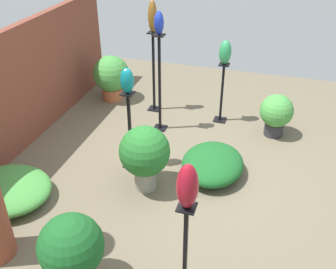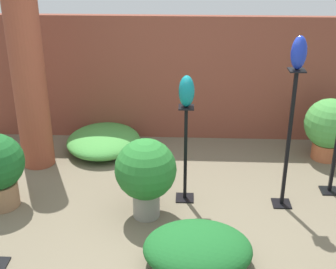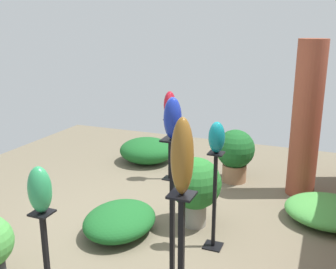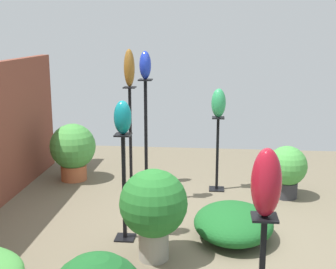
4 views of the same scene
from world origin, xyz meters
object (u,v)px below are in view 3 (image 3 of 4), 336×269
(pedestal_teal, at_px, (214,205))
(art_vase_cobalt, at_px, (173,118))
(art_vase_teal, at_px, (217,137))
(potted_plant_mid_right, at_px, (235,153))
(art_vase_jade, at_px, (40,190))
(art_vase_ruby, at_px, (170,105))
(pedestal_ruby, at_px, (170,152))
(brick_pillar, at_px, (306,120))
(art_vase_bronze, at_px, (182,156))
(potted_plant_front_left, at_px, (195,186))
(pedestal_cobalt, at_px, (172,233))

(pedestal_teal, distance_m, art_vase_cobalt, 1.60)
(art_vase_teal, bearing_deg, potted_plant_mid_right, -173.58)
(art_vase_jade, distance_m, art_vase_ruby, 3.31)
(pedestal_ruby, relative_size, art_vase_cobalt, 3.01)
(brick_pillar, height_order, art_vase_cobalt, brick_pillar)
(art_vase_jade, bearing_deg, art_vase_ruby, -175.46)
(art_vase_ruby, xyz_separation_m, potted_plant_mid_right, (-0.31, 0.98, -0.74))
(brick_pillar, relative_size, art_vase_bronze, 4.50)
(potted_plant_mid_right, bearing_deg, art_vase_ruby, -72.50)
(art_vase_teal, height_order, potted_plant_front_left, art_vase_teal)
(art_vase_ruby, bearing_deg, pedestal_teal, 35.49)
(brick_pillar, bearing_deg, potted_plant_mid_right, -96.17)
(pedestal_teal, height_order, art_vase_bronze, art_vase_bronze)
(potted_plant_mid_right, bearing_deg, art_vase_teal, 6.42)
(art_vase_ruby, bearing_deg, art_vase_teal, 35.49)
(pedestal_teal, height_order, art_vase_cobalt, art_vase_cobalt)
(art_vase_bronze, height_order, art_vase_cobalt, art_vase_cobalt)
(potted_plant_mid_right, bearing_deg, art_vase_jade, -11.26)
(art_vase_cobalt, bearing_deg, pedestal_ruby, -157.62)
(art_vase_ruby, distance_m, potted_plant_front_left, 1.69)
(art_vase_teal, bearing_deg, pedestal_cobalt, -3.76)
(art_vase_jade, bearing_deg, pedestal_teal, 149.61)
(pedestal_cobalt, distance_m, art_vase_cobalt, 0.99)
(art_vase_jade, relative_size, potted_plant_mid_right, 0.45)
(art_vase_ruby, height_order, potted_plant_front_left, art_vase_ruby)
(pedestal_ruby, bearing_deg, art_vase_jade, 4.54)
(art_vase_ruby, relative_size, art_vase_teal, 1.30)
(art_vase_jade, height_order, art_vase_ruby, art_vase_ruby)
(pedestal_ruby, bearing_deg, pedestal_cobalt, 22.38)
(art_vase_bronze, xyz_separation_m, potted_plant_front_left, (-2.07, -0.58, -1.10))
(pedestal_cobalt, xyz_separation_m, art_vase_cobalt, (0.00, 0.00, 0.99))
(art_vase_ruby, distance_m, art_vase_teal, 2.08)
(pedestal_cobalt, relative_size, potted_plant_mid_right, 1.84)
(brick_pillar, bearing_deg, art_vase_ruby, -84.24)
(art_vase_teal, relative_size, art_vase_cobalt, 1.01)
(pedestal_cobalt, xyz_separation_m, art_vase_bronze, (0.60, 0.30, 0.90))
(pedestal_cobalt, bearing_deg, art_vase_cobalt, 0.00)
(pedestal_teal, xyz_separation_m, potted_plant_mid_right, (-2.00, -0.23, -0.03))
(pedestal_ruby, height_order, potted_plant_mid_right, pedestal_ruby)
(art_vase_cobalt, relative_size, potted_plant_mid_right, 0.40)
(art_vase_ruby, relative_size, potted_plant_mid_right, 0.52)
(pedestal_teal, xyz_separation_m, art_vase_jade, (1.61, -0.94, 0.68))
(art_vase_bronze, height_order, art_vase_jade, art_vase_bronze)
(pedestal_teal, bearing_deg, potted_plant_front_left, -138.89)
(pedestal_ruby, relative_size, art_vase_jade, 2.65)
(art_vase_bronze, bearing_deg, art_vase_ruby, -156.85)
(pedestal_teal, bearing_deg, art_vase_jade, -30.39)
(potted_plant_front_left, bearing_deg, art_vase_ruby, -146.44)
(brick_pillar, bearing_deg, art_vase_bronze, -8.77)
(pedestal_teal, xyz_separation_m, art_vase_bronze, (1.67, 0.23, 1.11))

